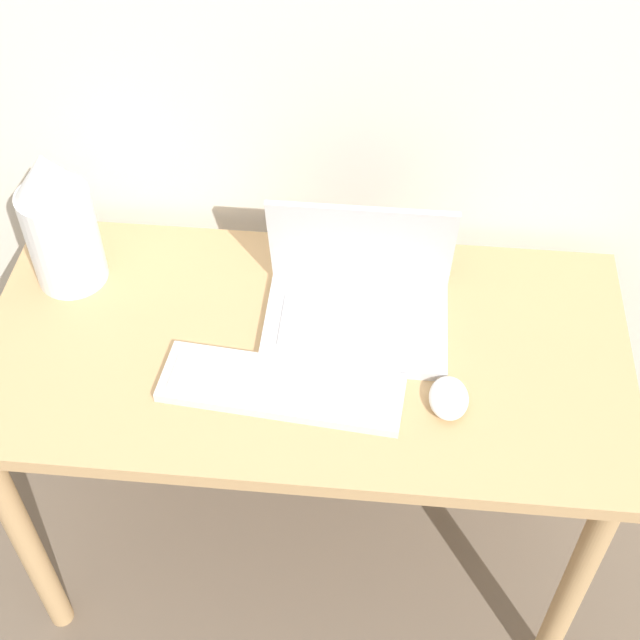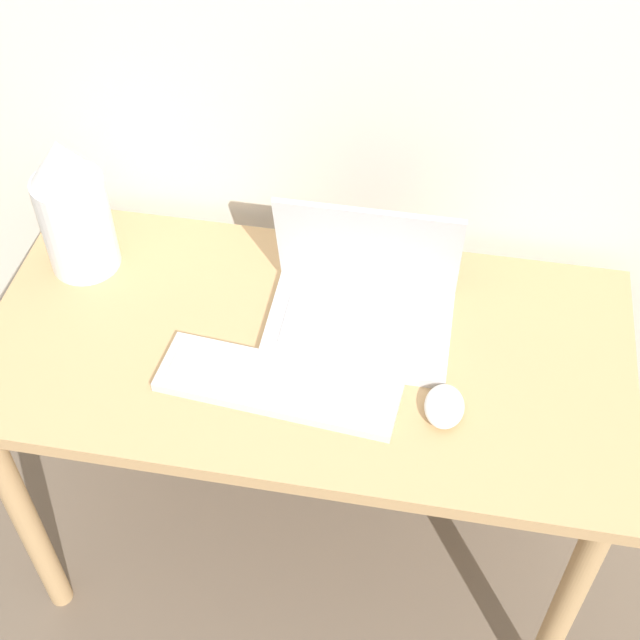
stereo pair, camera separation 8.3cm
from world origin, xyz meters
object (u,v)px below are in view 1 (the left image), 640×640
laptop (358,296)px  mp3_player (280,348)px  keyboard (282,387)px  vase (58,221)px  mouse (449,398)px

laptop → mp3_player: (-0.13, -0.09, -0.05)m
keyboard → vase: size_ratio=1.48×
laptop → mouse: (0.17, -0.19, -0.03)m
laptop → vase: (-0.55, 0.05, 0.09)m
keyboard → mouse: mouse is taller
laptop → mp3_player: size_ratio=6.77×
vase → mp3_player: size_ratio=5.89×
laptop → vase: bearing=174.4°
keyboard → mouse: size_ratio=4.69×
mouse → mp3_player: mouse is taller
laptop → mouse: laptop is taller
keyboard → vase: vase is taller
mouse → vase: 0.77m
mouse → keyboard: bearing=179.5°
laptop → mp3_player: 0.17m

